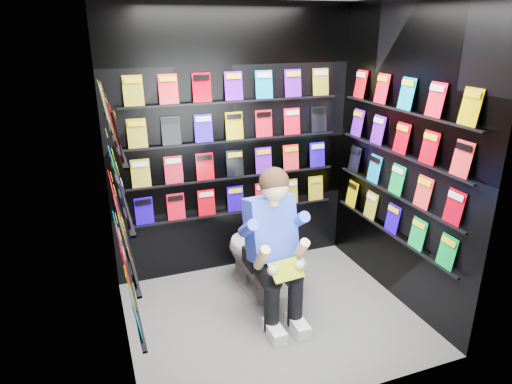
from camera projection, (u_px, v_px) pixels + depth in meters
name	position (u px, v px, depth m)	size (l,w,h in m)	color
floor	(272.00, 316.00, 3.97)	(2.40, 2.40, 0.00)	slate
wall_back	(234.00, 145.00, 4.40)	(2.40, 0.04, 2.60)	black
wall_front	(340.00, 225.00, 2.64)	(2.40, 0.04, 2.60)	black
wall_left	(112.00, 194.00, 3.12)	(0.04, 2.00, 2.60)	black
wall_right	(402.00, 159.00, 3.92)	(0.04, 2.00, 2.60)	black
comics_back	(235.00, 145.00, 4.37)	(2.10, 0.06, 1.37)	red
comics_left	(117.00, 193.00, 3.13)	(0.06, 1.70, 1.37)	red
comics_right	(399.00, 159.00, 3.91)	(0.06, 1.70, 1.37)	red
toilet	(254.00, 253.00, 4.29)	(0.42, 0.75, 0.73)	silver
longbox	(285.00, 271.00, 4.39)	(0.23, 0.42, 0.32)	silver
longbox_lid	(285.00, 255.00, 4.33)	(0.25, 0.44, 0.03)	silver
reader	(270.00, 229.00, 3.81)	(0.55, 0.80, 1.47)	blue
held_comic	(286.00, 270.00, 3.57)	(0.26, 0.01, 0.18)	#2C931C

